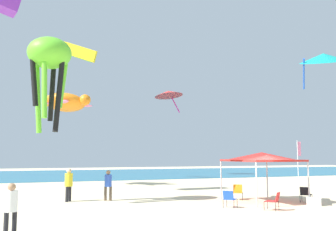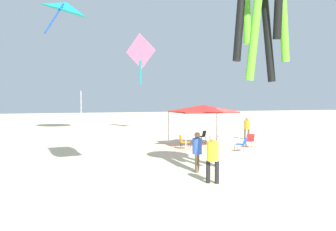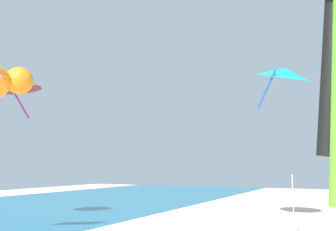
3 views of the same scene
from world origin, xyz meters
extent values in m
cube|color=beige|center=(0.00, 0.00, -0.05)|extent=(120.00, 120.00, 0.10)
cylinder|color=#B7B7BC|center=(-0.06, 0.24, 1.07)|extent=(0.07, 0.07, 2.14)
cylinder|color=#B7B7BC|center=(3.00, 0.26, 1.07)|extent=(0.07, 0.07, 2.14)
cylinder|color=#B7B7BC|center=(-0.08, 3.71, 1.07)|extent=(0.07, 0.07, 2.14)
cylinder|color=#B7B7BC|center=(2.98, 3.73, 1.07)|extent=(0.07, 0.07, 2.14)
cube|color=red|center=(1.46, 1.99, 2.19)|extent=(3.15, 3.57, 0.10)
pyramid|color=red|center=(1.46, 1.99, 2.43)|extent=(3.09, 3.49, 0.38)
cylinder|color=black|center=(3.98, 1.19, 0.20)|extent=(0.02, 0.02, 0.40)
cylinder|color=black|center=(3.64, 1.58, 0.20)|extent=(0.02, 0.02, 0.40)
cylinder|color=black|center=(3.58, 0.85, 0.20)|extent=(0.02, 0.02, 0.40)
cylinder|color=black|center=(3.25, 1.25, 0.20)|extent=(0.02, 0.02, 0.40)
cube|color=black|center=(3.61, 1.22, 0.40)|extent=(0.73, 0.73, 0.03)
cube|color=black|center=(3.39, 1.03, 0.61)|extent=(0.42, 0.46, 0.41)
cylinder|color=black|center=(0.22, -0.19, 0.20)|extent=(0.02, 0.02, 0.40)
cylinder|color=black|center=(-0.19, -0.52, 0.20)|extent=(0.02, 0.02, 0.40)
cylinder|color=black|center=(0.54, -0.60, 0.20)|extent=(0.02, 0.02, 0.40)
cylinder|color=black|center=(0.14, -0.93, 0.20)|extent=(0.02, 0.02, 0.40)
cube|color=red|center=(0.18, -0.56, 0.40)|extent=(0.73, 0.73, 0.03)
cube|color=red|center=(0.36, -0.79, 0.61)|extent=(0.47, 0.41, 0.41)
cylinder|color=black|center=(-0.80, 0.77, 0.20)|extent=(0.02, 0.02, 0.40)
cylinder|color=black|center=(-1.15, 1.16, 0.20)|extent=(0.02, 0.02, 0.40)
cylinder|color=black|center=(-1.18, 0.42, 0.20)|extent=(0.02, 0.02, 0.40)
cylinder|color=black|center=(-1.54, 0.80, 0.20)|extent=(0.02, 0.02, 0.40)
cube|color=blue|center=(-1.17, 0.79, 0.40)|extent=(0.73, 0.73, 0.03)
cube|color=blue|center=(-1.38, 0.59, 0.61)|extent=(0.43, 0.45, 0.41)
cylinder|color=black|center=(0.43, 3.32, 0.20)|extent=(0.02, 0.02, 0.40)
cylinder|color=black|center=(0.87, 3.05, 0.20)|extent=(0.02, 0.02, 0.40)
cylinder|color=black|center=(0.70, 3.77, 0.20)|extent=(0.02, 0.02, 0.40)
cylinder|color=black|center=(1.14, 3.49, 0.20)|extent=(0.02, 0.02, 0.40)
cube|color=orange|center=(0.79, 3.41, 0.40)|extent=(0.72, 0.72, 0.03)
cube|color=orange|center=(0.94, 3.65, 0.61)|extent=(0.49, 0.37, 0.41)
cube|color=white|center=(3.03, -0.02, 0.18)|extent=(0.72, 0.63, 0.36)
cube|color=white|center=(3.03, -0.02, 0.38)|extent=(0.74, 0.64, 0.04)
cylinder|color=silver|center=(9.27, 8.71, 1.81)|extent=(0.06, 0.06, 3.62)
cube|color=pink|center=(9.45, 8.71, 2.97)|extent=(0.30, 0.02, 1.10)
cylinder|color=brown|center=(4.23, -2.62, 0.38)|extent=(0.15, 0.15, 0.76)
cylinder|color=brown|center=(4.21, -2.92, 0.38)|extent=(0.15, 0.15, 0.76)
cylinder|color=orange|center=(4.22, -2.77, 1.09)|extent=(0.40, 0.40, 0.66)
sphere|color=#A87A56|center=(4.22, -2.77, 1.54)|extent=(0.25, 0.25, 0.25)
cylinder|color=black|center=(-8.25, 5.68, 0.40)|extent=(0.16, 0.16, 0.80)
cylinder|color=black|center=(-8.08, 5.94, 0.40)|extent=(0.16, 0.16, 0.80)
cylinder|color=yellow|center=(-8.16, 5.81, 1.15)|extent=(0.42, 0.42, 0.70)
sphere|color=beige|center=(-8.16, 5.81, 1.64)|extent=(0.26, 0.26, 0.26)
cylinder|color=brown|center=(-5.96, 5.45, 0.38)|extent=(0.15, 0.15, 0.75)
cylinder|color=brown|center=(-6.21, 5.61, 0.38)|extent=(0.15, 0.15, 0.75)
cylinder|color=blue|center=(-6.08, 5.53, 1.08)|extent=(0.39, 0.39, 0.65)
sphere|color=#A87A56|center=(-6.08, 5.53, 1.53)|extent=(0.24, 0.24, 0.24)
cube|color=pink|center=(14.02, 2.78, 7.39)|extent=(2.50, 2.23, 3.28)
cylinder|color=teal|center=(14.02, 2.78, 5.50)|extent=(0.12, 0.12, 2.33)
cone|color=teal|center=(13.02, 9.54, 10.76)|extent=(5.60, 5.61, 1.83)
cylinder|color=blue|center=(11.74, 10.53, 9.43)|extent=(1.33, 1.66, 2.37)
cylinder|color=#66D82D|center=(-8.71, 4.80, 6.08)|extent=(0.49, 0.31, 2.37)
cylinder|color=black|center=(-9.20, 5.33, 5.76)|extent=(0.35, 0.55, 3.02)
cylinder|color=#66D82D|center=(-9.90, 5.17, 5.43)|extent=(0.51, 0.53, 3.67)
cylinder|color=black|center=(-10.11, 4.48, 6.08)|extent=(0.49, 0.31, 2.37)
cylinder|color=#66D82D|center=(-9.62, 3.96, 5.76)|extent=(0.35, 0.55, 3.02)
cylinder|color=black|center=(-8.92, 4.12, 5.43)|extent=(0.51, 0.53, 3.67)
camera|label=1|loc=(-10.05, -15.00, 2.47)|focal=39.67mm
camera|label=2|loc=(-20.44, 11.58, 3.04)|focal=40.67mm
camera|label=3|loc=(-15.27, 5.05, 4.13)|focal=41.76mm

